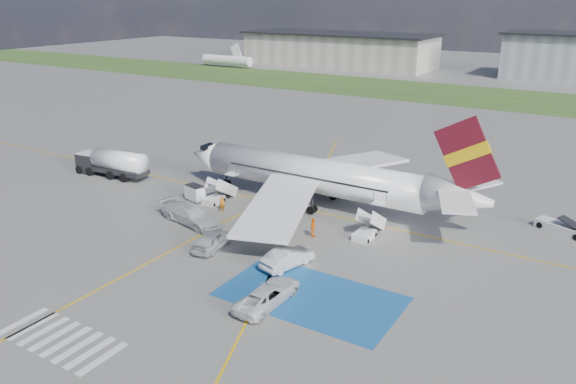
% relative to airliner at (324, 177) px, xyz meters
% --- Properties ---
extents(ground, '(400.00, 400.00, 0.00)m').
position_rel_airliner_xyz_m(ground, '(-1.51, -14.00, -3.39)').
color(ground, '#60605E').
rests_on(ground, ground).
extents(grass_strip, '(400.00, 30.00, 0.01)m').
position_rel_airliner_xyz_m(grass_strip, '(-1.51, 81.00, -3.39)').
color(grass_strip, '#2D4C1E').
rests_on(grass_strip, ground).
extents(taxiway_line_main, '(120.00, 0.20, 0.01)m').
position_rel_airliner_xyz_m(taxiway_line_main, '(-1.51, -2.00, -3.39)').
color(taxiway_line_main, gold).
rests_on(taxiway_line_main, ground).
extents(taxiway_line_cross, '(0.20, 60.00, 0.01)m').
position_rel_airliner_xyz_m(taxiway_line_cross, '(-6.51, -24.00, -3.39)').
color(taxiway_line_cross, gold).
rests_on(taxiway_line_cross, ground).
extents(taxiway_line_diag, '(20.71, 56.45, 0.01)m').
position_rel_airliner_xyz_m(taxiway_line_diag, '(-1.51, -2.00, -3.39)').
color(taxiway_line_diag, gold).
rests_on(taxiway_line_diag, ground).
extents(staging_box, '(14.00, 8.00, 0.01)m').
position_rel_airliner_xyz_m(staging_box, '(8.49, -18.00, -3.39)').
color(staging_box, '#174F8F').
rests_on(staging_box, ground).
extents(crosswalk, '(9.00, 4.00, 0.01)m').
position_rel_airliner_xyz_m(crosswalk, '(-3.31, -32.00, -3.39)').
color(crosswalk, silver).
rests_on(crosswalk, ground).
extents(terminal_west, '(60.00, 22.00, 10.00)m').
position_rel_airliner_xyz_m(terminal_west, '(-56.51, 116.00, 1.61)').
color(terminal_west, '#9E9688').
rests_on(terminal_west, ground).
extents(airliner, '(36.81, 32.95, 11.92)m').
position_rel_airliner_xyz_m(airliner, '(0.00, 0.00, 0.00)').
color(airliner, white).
rests_on(airliner, ground).
extents(airstairs_fwd, '(1.90, 5.20, 3.60)m').
position_rel_airliner_xyz_m(airstairs_fwd, '(-11.01, -5.30, -2.77)').
color(airstairs_fwd, white).
rests_on(airstairs_fwd, ground).
extents(airstairs_aft, '(1.90, 5.20, 3.60)m').
position_rel_airliner_xyz_m(airstairs_aft, '(7.49, -5.30, -2.77)').
color(airstairs_aft, white).
rests_on(airstairs_aft, ground).
extents(fuel_tanker, '(10.49, 3.65, 3.51)m').
position_rel_airliner_xyz_m(fuel_tanker, '(-28.38, -4.70, -1.91)').
color(fuel_tanker, black).
rests_on(fuel_tanker, ground).
extents(gpu_cart, '(2.45, 1.86, 1.84)m').
position_rel_airliner_xyz_m(gpu_cart, '(-13.34, -6.13, -2.56)').
color(gpu_cart, white).
rests_on(gpu_cart, ground).
extents(belt_loader, '(5.55, 3.54, 1.61)m').
position_rel_airliner_xyz_m(belt_loader, '(23.59, 5.95, -2.99)').
color(belt_loader, white).
rests_on(belt_loader, ground).
extents(car_silver_a, '(2.77, 5.28, 1.71)m').
position_rel_airliner_xyz_m(car_silver_a, '(-3.59, -15.14, -2.54)').
color(car_silver_a, '#A7A9AE').
rests_on(car_silver_a, ground).
extents(car_silver_b, '(3.06, 5.41, 1.69)m').
position_rel_airliner_xyz_m(car_silver_b, '(4.28, -14.61, -2.55)').
color(car_silver_b, '#ADB0B4').
rests_on(car_silver_b, ground).
extents(van_white_a, '(2.42, 5.18, 1.94)m').
position_rel_airliner_xyz_m(van_white_a, '(6.22, -20.57, -2.42)').
color(van_white_a, silver).
rests_on(van_white_a, ground).
extents(van_white_b, '(6.60, 3.80, 2.43)m').
position_rel_airliner_xyz_m(van_white_b, '(-9.32, -11.47, -2.18)').
color(van_white_b, silver).
rests_on(van_white_b, ground).
extents(crew_fwd, '(0.75, 0.72, 1.73)m').
position_rel_airliner_xyz_m(crew_fwd, '(-8.57, -7.25, -2.53)').
color(crew_fwd, orange).
rests_on(crew_fwd, ground).
extents(crew_nose, '(0.95, 0.95, 1.56)m').
position_rel_airliner_xyz_m(crew_nose, '(-12.29, -3.46, -2.61)').
color(crew_nose, orange).
rests_on(crew_nose, ground).
extents(crew_aft, '(0.72, 1.23, 1.97)m').
position_rel_airliner_xyz_m(crew_aft, '(3.09, -7.97, -2.41)').
color(crew_aft, orange).
rests_on(crew_aft, ground).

